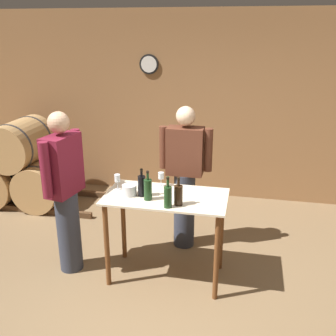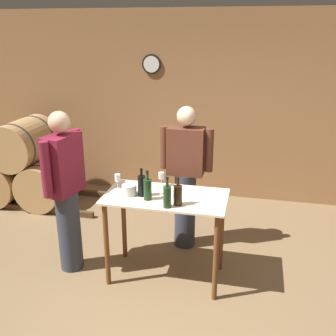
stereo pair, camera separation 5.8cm
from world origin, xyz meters
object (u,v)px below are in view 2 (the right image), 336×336
Objects in this scene: wine_bottle_left at (148,189)px; wine_bottle_right at (178,195)px; wine_glass_near_left at (118,178)px; person_host at (65,190)px; wine_bottle_center at (167,196)px; person_visitor_with_scarf at (186,176)px; wine_glass_near_center at (161,176)px; ice_bucket at (129,190)px; wine_bottle_far_left at (142,185)px.

wine_bottle_left reaches higher than wine_bottle_right.
wine_glass_near_left is 0.54m from person_host.
wine_bottle_center reaches higher than wine_bottle_left.
wine_glass_near_center is at bearing -112.07° from person_visitor_with_scarf.
ice_bucket is at bearing 155.68° from wine_bottle_center.
wine_bottle_far_left is at bearing 161.87° from wine_bottle_right.
wine_bottle_left is 1.80× the size of wine_glass_near_left.
wine_bottle_right is (0.38, -0.12, -0.01)m from wine_bottle_far_left.
wine_glass_near_left is 1.07× the size of wine_glass_near_center.
wine_bottle_right reaches higher than wine_glass_near_left.
wine_bottle_right is (0.08, 0.07, -0.01)m from wine_bottle_center.
wine_glass_near_left is 0.86m from person_visitor_with_scarf.
wine_bottle_center is 0.93m from person_visitor_with_scarf.
ice_bucket is (-0.12, -0.01, -0.06)m from wine_bottle_far_left.
wine_bottle_right is 1.90× the size of ice_bucket.
ice_bucket is (-0.25, -0.29, -0.06)m from wine_glass_near_center.
wine_bottle_center is at bearing -27.62° from wine_glass_near_left.
wine_glass_near_left is at bearing 144.49° from ice_bucket.
ice_bucket is at bearing -130.59° from wine_glass_near_center.
wine_glass_near_center is 0.38m from ice_bucket.
person_host is at bearing 174.79° from wine_bottle_right.
wine_glass_near_left is at bearing 159.48° from wine_bottle_far_left.
wine_bottle_center is at bearing -30.01° from wine_bottle_left.
wine_glass_near_left is 0.10× the size of person_visitor_with_scarf.
wine_glass_near_left is 1.13× the size of ice_bucket.
wine_bottle_right is 0.16× the size of person_visitor_with_scarf.
wine_bottle_far_left reaches higher than wine_glass_near_center.
wine_bottle_far_left reaches higher than ice_bucket.
wine_glass_near_center is (0.12, 0.28, -0.00)m from wine_bottle_far_left.
wine_glass_near_center is at bearing 82.73° from wine_bottle_left.
person_visitor_with_scarf is (0.00, 0.92, -0.14)m from wine_bottle_center.
wine_bottle_center reaches higher than wine_bottle_right.
wine_bottle_left is 1.07× the size of wine_bottle_right.
wine_bottle_center is at bearing -33.56° from wine_bottle_far_left.
wine_bottle_right is 1.68× the size of wine_glass_near_left.
ice_bucket is at bearing -120.34° from person_visitor_with_scarf.
wine_glass_near_center is at bearing 23.55° from wine_glass_near_left.
wine_bottle_center is 1.84× the size of wine_glass_near_left.
wine_glass_near_left is at bearing 13.34° from person_host.
wine_bottle_far_left is 0.30m from wine_glass_near_left.
wine_bottle_right is 0.48m from wine_glass_near_center.
wine_bottle_left is 0.30m from wine_bottle_right.
wine_bottle_right is 0.70m from wine_glass_near_left.
ice_bucket is 0.67m from person_host.
wine_glass_near_left is 0.20m from ice_bucket.
person_host reaches higher than ice_bucket.
wine_bottle_center is 1.98× the size of wine_glass_near_center.
wine_bottle_left is 2.04× the size of ice_bucket.
person_host reaches higher than wine_glass_near_left.
ice_bucket is (-0.42, 0.19, -0.06)m from wine_bottle_center.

